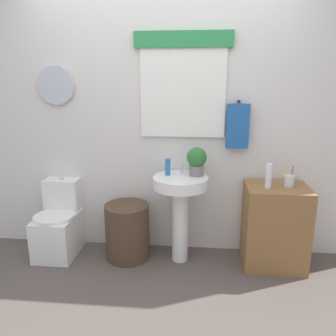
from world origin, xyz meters
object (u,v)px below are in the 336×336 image
Objects in this scene: toilet at (59,226)px; pedestal_sink at (180,199)px; laundry_hamper at (127,231)px; lotion_bottle at (269,176)px; toothbrush_cup at (289,180)px; potted_plant at (197,160)px; wooden_cabinet at (274,226)px; soap_bottle at (168,167)px.

pedestal_sink reaches higher than toilet.
laundry_hamper is 2.48× the size of lotion_bottle.
toothbrush_cup is at bearing 17.59° from lotion_bottle.
wooden_cabinet is at bearing -4.80° from potted_plant.
pedestal_sink reaches higher than laundry_hamper.
toothbrush_cup is at bearing -2.82° from potted_plant.
soap_bottle is 0.27m from potted_plant.
wooden_cabinet is 1.10m from soap_bottle.
wooden_cabinet is 5.01× the size of soap_bottle.
lotion_bottle is at bearing -2.11° from toilet.
lotion_bottle is (-0.09, -0.04, 0.48)m from wooden_cabinet.
toothbrush_cup reaches higher than laundry_hamper.
wooden_cabinet is at bearing 0.00° from pedestal_sink.
toothbrush_cup is at bearing 1.22° from pedestal_sink.
pedestal_sink is at bearing 176.99° from lotion_bottle.
toilet is 1.23m from soap_bottle.
toothbrush_cup is (0.81, -0.04, -0.16)m from potted_plant.
soap_bottle and lotion_bottle have the same top height.
toilet is 1.37× the size of laundry_hamper.
wooden_cabinet is 3.52× the size of lotion_bottle.
soap_bottle is (0.38, 0.05, 0.63)m from laundry_hamper.
toilet is 2.03m from lotion_bottle.
lotion_bottle is 1.16× the size of toothbrush_cup.
soap_bottle is 0.89m from lotion_bottle.
wooden_cabinet is 4.08× the size of toothbrush_cup.
potted_plant is (-0.71, 0.06, 0.58)m from wooden_cabinet.
toilet is at bearing 179.69° from toothbrush_cup.
laundry_hamper is at bearing -179.20° from toothbrush_cup.
pedestal_sink is at bearing -156.80° from potted_plant.
lotion_bottle is at bearing -3.01° from pedestal_sink.
pedestal_sink is at bearing -1.53° from toilet.
pedestal_sink is 3.83× the size of lotion_bottle.
wooden_cabinet is at bearing -0.89° from toilet.
potted_plant reaches higher than laundry_hamper.
wooden_cabinet is 0.49m from lotion_bottle.
toilet is 4.85× the size of soap_bottle.
potted_plant is (0.14, 0.06, 0.36)m from pedestal_sink.
lotion_bottle reaches higher than laundry_hamper.
soap_bottle is 0.70× the size of lotion_bottle.
laundry_hamper is at bearing -172.53° from soap_bottle.
potted_plant is 1.40× the size of toothbrush_cup.
pedestal_sink is at bearing -178.78° from toothbrush_cup.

